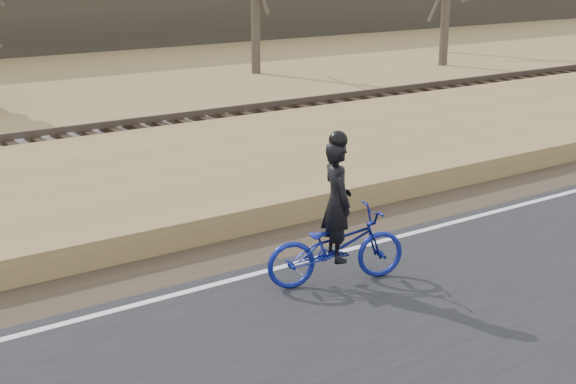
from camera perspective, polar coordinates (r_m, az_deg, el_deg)
ground at (r=13.84m, az=11.45°, el=-2.83°), size 120.00×120.00×0.00m
road at (r=12.37m, az=19.82°, el=-5.76°), size 120.00×6.00×0.06m
edge_line at (r=13.95m, az=10.88°, el=-2.36°), size 120.00×0.12×0.01m
shoulder at (r=14.64m, az=8.10°, el=-1.50°), size 120.00×1.60×0.04m
embankment at (r=16.80m, az=1.19°, el=1.75°), size 120.00×5.00×0.44m
ballast at (r=19.92m, az=-5.25°, el=4.06°), size 120.00×3.00×0.45m
railroad at (r=19.85m, az=-5.28°, el=4.91°), size 120.00×2.40×0.29m
cyclist at (r=11.20m, az=3.46°, el=-3.15°), size 2.14×1.24×2.19m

